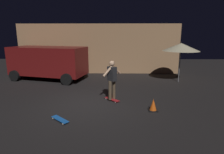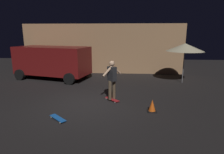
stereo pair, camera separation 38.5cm
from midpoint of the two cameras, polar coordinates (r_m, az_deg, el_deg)
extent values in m
plane|color=black|center=(7.90, -8.62, -8.32)|extent=(28.00, 28.00, 0.00)
cube|color=#AD7F56|center=(15.76, -4.08, 9.00)|extent=(11.44, 4.35, 3.50)
cube|color=maroon|center=(12.57, -19.43, 4.64)|extent=(4.93, 2.98, 1.70)
cube|color=black|center=(13.95, -27.33, 6.15)|extent=(0.49, 1.71, 0.64)
cylinder|color=black|center=(13.05, -27.96, 0.34)|extent=(0.69, 0.38, 0.66)
cylinder|color=black|center=(14.51, -22.68, 2.01)|extent=(0.69, 0.38, 0.66)
cylinder|color=black|center=(10.97, -14.47, -0.68)|extent=(0.69, 0.38, 0.66)
cylinder|color=black|center=(12.68, -10.08, 1.36)|extent=(0.69, 0.38, 0.66)
cylinder|color=slate|center=(11.79, 18.77, 3.79)|extent=(0.05, 0.05, 2.20)
cone|color=beige|center=(11.68, 19.13, 8.51)|extent=(2.10, 2.10, 0.45)
cube|color=#AD1E23|center=(8.28, -1.34, -6.69)|extent=(0.68, 0.70, 0.02)
sphere|color=silver|center=(8.14, 0.52, -7.31)|extent=(0.05, 0.05, 0.05)
sphere|color=silver|center=(8.03, -0.38, -7.60)|extent=(0.05, 0.05, 0.05)
sphere|color=silver|center=(8.56, -2.24, -6.27)|extent=(0.05, 0.05, 0.05)
sphere|color=silver|center=(8.46, -3.12, -6.53)|extent=(0.05, 0.05, 0.05)
cube|color=#1959B2|center=(6.75, -16.99, -12.03)|extent=(0.72, 0.67, 0.02)
sphere|color=silver|center=(6.97, -18.88, -11.67)|extent=(0.05, 0.05, 0.05)
sphere|color=silver|center=(7.04, -17.65, -11.32)|extent=(0.05, 0.05, 0.05)
sphere|color=silver|center=(6.49, -16.23, -13.37)|extent=(0.05, 0.05, 0.05)
sphere|color=silver|center=(6.57, -14.94, -12.96)|extent=(0.05, 0.05, 0.05)
cylinder|color=brown|center=(8.22, -0.78, -3.76)|extent=(0.14, 0.14, 0.82)
cylinder|color=brown|center=(8.08, -1.94, -4.07)|extent=(0.14, 0.14, 0.82)
cube|color=#262628|center=(7.97, -1.38, 0.97)|extent=(0.42, 0.43, 0.60)
sphere|color=tan|center=(7.89, -1.40, 4.06)|extent=(0.23, 0.23, 0.23)
cylinder|color=tan|center=(8.08, -0.21, 2.23)|extent=(0.46, 0.44, 0.46)
cylinder|color=tan|center=(7.80, -2.61, 1.82)|extent=(0.46, 0.44, 0.46)
cube|color=black|center=(7.40, 10.73, -9.79)|extent=(0.34, 0.34, 0.03)
cone|color=#EA5914|center=(7.32, 10.80, -8.24)|extent=(0.28, 0.28, 0.46)
camera|label=1|loc=(0.19, -91.38, -0.32)|focal=30.44mm
camera|label=2|loc=(0.19, 88.62, 0.32)|focal=30.44mm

